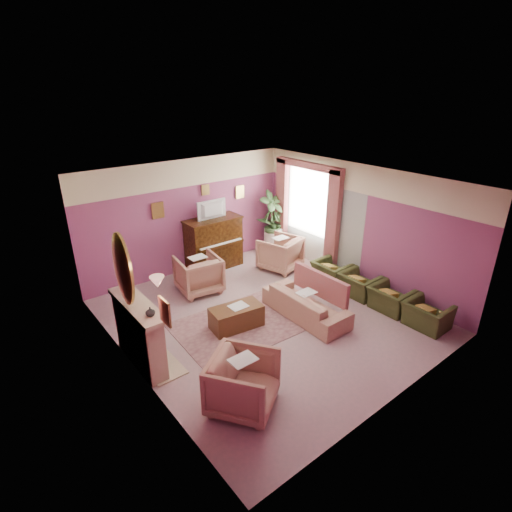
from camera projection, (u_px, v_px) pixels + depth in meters
floor at (266, 317)px, 8.21m from camera, size 5.50×6.00×0.01m
ceiling at (267, 182)px, 7.09m from camera, size 5.50×6.00×0.01m
wall_back at (188, 217)px, 9.81m from camera, size 5.50×0.02×2.80m
wall_front at (406, 321)px, 5.50m from camera, size 5.50×0.02×2.80m
wall_left at (128, 298)px, 6.08m from camera, size 0.02×6.00×2.80m
wall_right at (358, 225)px, 9.22m from camera, size 0.02×6.00×2.80m
picture_rail_band at (185, 173)px, 9.37m from camera, size 5.50×0.01×0.65m
stripe_panel at (315, 224)px, 10.28m from camera, size 0.01×3.00×2.15m
fireplace_surround at (139, 335)px, 6.65m from camera, size 0.30×1.40×1.10m
fireplace_inset at (146, 340)px, 6.77m from camera, size 0.18×0.72×0.68m
fire_ember at (149, 348)px, 6.87m from camera, size 0.06×0.54×0.10m
mantel_shelf at (137, 305)px, 6.44m from camera, size 0.40×1.55×0.07m
hearth at (154, 357)px, 6.98m from camera, size 0.55×1.50×0.02m
mirror_frame at (123, 269)px, 6.09m from camera, size 0.04×0.72×1.20m
mirror_glass at (125, 269)px, 6.11m from camera, size 0.01×0.60×1.06m
sconce_shade at (157, 282)px, 5.31m from camera, size 0.20×0.20×0.16m
piano at (214, 244)px, 10.16m from camera, size 1.40×0.60×1.30m
piano_keyshelf at (221, 245)px, 9.88m from camera, size 1.30×0.12×0.06m
piano_keys at (221, 244)px, 9.87m from camera, size 1.20×0.08×0.02m
piano_top at (213, 219)px, 9.90m from camera, size 1.45×0.65×0.04m
television at (213, 209)px, 9.75m from camera, size 0.80×0.12×0.48m
print_back_left at (158, 210)px, 9.19m from camera, size 0.30×0.03×0.38m
print_back_right at (240, 192)px, 10.51m from camera, size 0.26×0.03×0.34m
print_back_mid at (205, 190)px, 9.82m from camera, size 0.22×0.03×0.26m
print_left_wall at (165, 312)px, 5.12m from camera, size 0.03×0.28×0.36m
window_blind at (309, 199)px, 10.19m from camera, size 0.03×1.40×1.80m
curtain_left at (333, 223)px, 9.64m from camera, size 0.16×0.34×2.60m
curtain_right at (282, 206)px, 10.96m from camera, size 0.16×0.34×2.60m
pelmet at (308, 165)px, 9.80m from camera, size 0.16×2.20×0.16m
mantel_plant at (123, 283)px, 6.78m from camera, size 0.16×0.16×0.28m
mantel_vase at (150, 312)px, 6.05m from camera, size 0.16×0.16×0.16m
area_rug at (240, 325)px, 7.91m from camera, size 2.59×1.93×0.01m
coffee_table at (236, 317)px, 7.77m from camera, size 1.06×0.64×0.45m
table_paper at (238, 306)px, 7.71m from camera, size 0.35×0.28×0.01m
sofa at (306, 300)px, 8.08m from camera, size 0.64×1.92×0.78m
sofa_throw at (320, 285)px, 8.22m from camera, size 0.10×1.45×0.53m
floral_armchair_left at (198, 272)px, 9.05m from camera, size 0.91×0.91×0.95m
floral_armchair_right at (280, 251)px, 10.16m from camera, size 0.91×0.91×0.95m
floral_armchair_front at (243, 380)px, 5.75m from camera, size 0.91×0.91×0.95m
olive_chair_a at (428, 311)px, 7.73m from camera, size 0.57×0.81×0.70m
olive_chair_b at (391, 295)px, 8.32m from camera, size 0.57×0.81×0.70m
olive_chair_c at (359, 281)px, 8.90m from camera, size 0.57×0.81×0.70m
olive_chair_d at (331, 269)px, 9.49m from camera, size 0.57×0.81×0.70m
side_table at (273, 240)px, 11.26m from camera, size 0.52×0.52×0.70m
side_plant_big at (273, 222)px, 11.06m from camera, size 0.30×0.30×0.34m
side_plant_small at (279, 223)px, 11.07m from camera, size 0.16×0.16×0.28m
palm_pot at (271, 247)px, 11.26m from camera, size 0.34×0.34×0.34m
palm_plant at (272, 217)px, 10.90m from camera, size 0.76×0.76×1.44m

